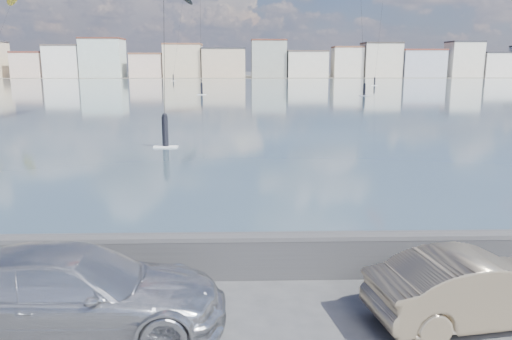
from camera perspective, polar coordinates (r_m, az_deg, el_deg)
The scene contains 6 objects.
bay_water at distance 99.37m, azimuth -2.03°, elevation 9.21°, with size 500.00×177.00×0.00m, color #2F4956.
far_shore_strip at distance 207.81m, azimuth -1.84°, elevation 10.62°, with size 500.00×60.00×0.00m, color #4C473D.
seawall at distance 11.25m, azimuth -4.98°, elevation -9.51°, with size 400.00×0.36×1.08m.
far_buildings at distance 193.76m, azimuth -1.47°, elevation 12.31°, with size 240.79×13.26×14.60m.
car_silver at distance 9.55m, azimuth -20.15°, elevation -12.99°, with size 2.17×5.35×1.55m, color #B8B9BE.
car_champagne at distance 10.24m, azimuth 24.11°, elevation -12.25°, with size 1.41×4.06×1.34m, color tan.
Camera 1 is at (0.67, -7.75, 4.68)m, focal length 35.00 mm.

